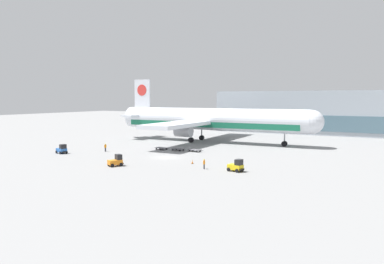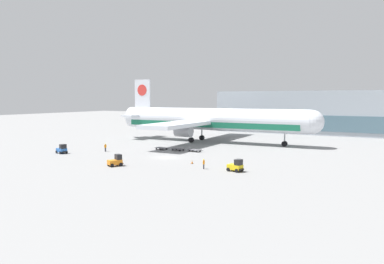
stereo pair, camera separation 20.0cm
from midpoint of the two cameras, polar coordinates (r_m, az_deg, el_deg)
ground_plane at (r=73.97m, az=-3.95°, el=-3.89°), size 400.00×400.00×0.00m
terminal_building at (r=130.24m, az=23.70°, el=2.70°), size 90.00×18.20×14.00m
airplane_main at (r=99.62m, az=2.35°, el=1.84°), size 58.09×48.20×17.00m
baggage_tug_foreground at (r=65.74m, az=-11.59°, el=-4.36°), size 2.45×2.81×2.00m
baggage_tug_mid at (r=83.51m, az=-19.28°, el=-2.52°), size 2.71×2.12×2.00m
baggage_tug_far at (r=60.14m, az=6.67°, el=-5.17°), size 2.68×2.07×2.00m
baggage_dolly_lead at (r=85.06m, az=-4.74°, el=-2.44°), size 3.77×1.83×0.48m
baggage_dolly_second at (r=83.35m, az=-2.20°, el=-2.58°), size 3.77×1.83×0.48m
baggage_dolly_third at (r=81.64m, az=0.35°, el=-2.75°), size 3.77×1.83×0.48m
ground_crew_near at (r=83.75m, az=-13.13°, el=-2.21°), size 0.28×0.56×1.80m
ground_crew_far at (r=61.85m, az=1.77°, el=-4.77°), size 0.27×0.56×1.66m
traffic_cone_near at (r=66.80m, az=-0.03°, el=-4.56°), size 0.40×0.40×0.70m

